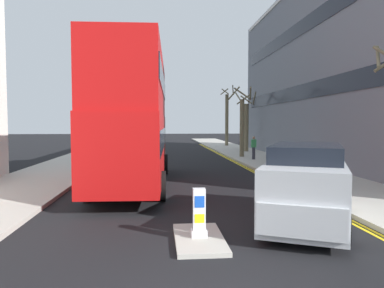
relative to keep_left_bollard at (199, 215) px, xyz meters
The scene contains 13 objects.
sidewalk_right 13.93m from the keep_left_bollard, 62.16° to the left, with size 4.00×80.00×0.14m, color #ADA89E.
sidewalk_left 13.93m from the keep_left_bollard, 117.84° to the left, with size 4.00×80.00×0.14m, color #ADA89E.
kerb_line_outer 11.22m from the keep_left_bollard, 66.88° to the left, with size 0.10×56.00×0.01m, color yellow.
kerb_line_inner 11.16m from the keep_left_bollard, 67.64° to the left, with size 0.10×56.00×0.01m, color yellow.
traffic_island 0.56m from the keep_left_bollard, 90.00° to the left, with size 1.10×2.20×0.10m, color #ADA89E.
keep_left_bollard is the anchor object (origin of this frame).
double_decker_bus_away 8.37m from the keep_left_bollard, 104.19° to the left, with size 3.05×10.88×5.64m.
taxi_minivan 3.15m from the keep_left_bollard, 19.67° to the left, with size 3.71×5.15×2.12m.
pedestrian_far 17.94m from the keep_left_bollard, 71.26° to the left, with size 0.34×0.22×1.62m.
street_tree_near 20.01m from the keep_left_bollard, 74.25° to the left, with size 1.91×1.89×5.45m.
street_tree_far 33.92m from the keep_left_bollard, 78.28° to the left, with size 1.63×1.62×6.86m.
street_tree_distant 25.40m from the keep_left_bollard, 73.97° to the left, with size 1.78×1.72×5.38m.
townhouse_terrace_right 21.58m from the keep_left_bollard, 49.61° to the left, with size 10.08×28.00×12.51m.
Camera 1 is at (-0.89, -4.38, 2.68)m, focal length 33.89 mm.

